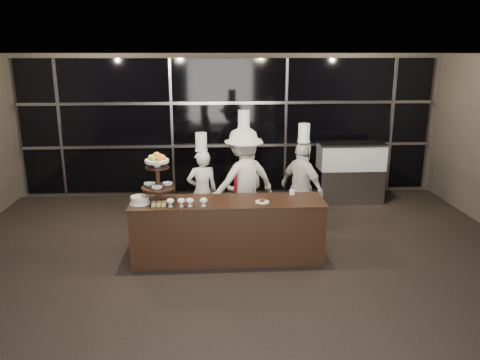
{
  "coord_description": "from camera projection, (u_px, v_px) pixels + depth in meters",
  "views": [
    {
      "loc": [
        -0.38,
        -4.88,
        3.03
      ],
      "look_at": [
        0.04,
        1.94,
        1.15
      ],
      "focal_mm": 35.0,
      "sensor_mm": 36.0,
      "label": 1
    }
  ],
  "objects": [
    {
      "name": "chef_a",
      "position": [
        202.0,
        190.0,
        7.97
      ],
      "size": [
        0.59,
        0.45,
        1.74
      ],
      "color": "silver",
      "rests_on": "ground"
    },
    {
      "name": "layer_cake",
      "position": [
        140.0,
        200.0,
        6.71
      ],
      "size": [
        0.3,
        0.3,
        0.11
      ],
      "color": "white",
      "rests_on": "buffet_counter"
    },
    {
      "name": "chef_cup",
      "position": [
        292.0,
        192.0,
        7.13
      ],
      "size": [
        0.08,
        0.08,
        0.07
      ],
      "primitive_type": "cylinder",
      "color": "white",
      "rests_on": "buffet_counter"
    },
    {
      "name": "room",
      "position": [
        247.0,
        196.0,
        5.13
      ],
      "size": [
        10.0,
        10.0,
        10.0
      ],
      "color": "black",
      "rests_on": "ground"
    },
    {
      "name": "display_stand",
      "position": [
        158.0,
        174.0,
        6.67
      ],
      "size": [
        0.48,
        0.48,
        0.74
      ],
      "color": "black",
      "rests_on": "buffet_counter"
    },
    {
      "name": "compotes",
      "position": [
        186.0,
        201.0,
        6.57
      ],
      "size": [
        0.58,
        0.11,
        0.12
      ],
      "color": "silver",
      "rests_on": "buffet_counter"
    },
    {
      "name": "buffet_counter",
      "position": [
        228.0,
        230.0,
        6.96
      ],
      "size": [
        2.84,
        0.74,
        0.92
      ],
      "color": "black",
      "rests_on": "ground"
    },
    {
      "name": "chef_b",
      "position": [
        245.0,
        190.0,
        8.11
      ],
      "size": [
        0.73,
        0.6,
        1.69
      ],
      "color": "silver",
      "rests_on": "ground"
    },
    {
      "name": "chef_c",
      "position": [
        244.0,
        180.0,
        7.97
      ],
      "size": [
        1.34,
        1.1,
        2.11
      ],
      "color": "white",
      "rests_on": "ground"
    },
    {
      "name": "small_plate",
      "position": [
        262.0,
        201.0,
        6.77
      ],
      "size": [
        0.2,
        0.2,
        0.05
      ],
      "color": "white",
      "rests_on": "buffet_counter"
    },
    {
      "name": "pastry_squares",
      "position": [
        159.0,
        204.0,
        6.62
      ],
      "size": [
        0.2,
        0.13,
        0.05
      ],
      "color": "#D8C269",
      "rests_on": "buffet_counter"
    },
    {
      "name": "display_case",
      "position": [
        350.0,
        169.0,
        9.63
      ],
      "size": [
        1.34,
        0.58,
        1.24
      ],
      "color": "#A5A5AA",
      "rests_on": "ground"
    },
    {
      "name": "window_wall",
      "position": [
        229.0,
        126.0,
        9.87
      ],
      "size": [
        8.6,
        0.1,
        2.8
      ],
      "color": "black",
      "rests_on": "ground"
    },
    {
      "name": "chef_d",
      "position": [
        302.0,
        187.0,
        7.88
      ],
      "size": [
        0.84,
        1.0,
        1.9
      ],
      "color": "white",
      "rests_on": "ground"
    }
  ]
}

